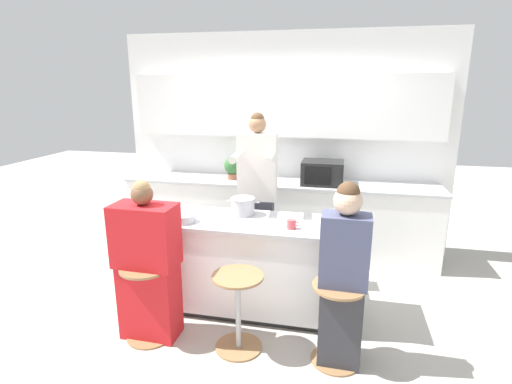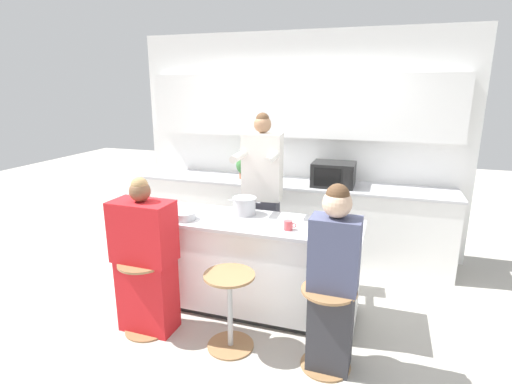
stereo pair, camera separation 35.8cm
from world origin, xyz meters
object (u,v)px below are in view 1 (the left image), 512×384
object	(u,v)px
kitchen_island	(255,265)
bar_stool_rightmost	(338,318)
bar_stool_leftmost	(147,297)
person_cooking	(257,202)
person_seated_near	(343,282)
person_wrapped_blanket	(148,266)
bar_stool_center	(238,306)
banana_bunch	(346,218)
microwave	(322,173)
cooking_pot	(243,206)
coffee_cup_near	(291,224)
potted_plant	(233,167)
fruit_bowl	(184,218)

from	to	relation	value
kitchen_island	bar_stool_rightmost	size ratio (longest dim) A/B	3.00
bar_stool_leftmost	person_cooking	distance (m)	1.44
kitchen_island	person_seated_near	xyz separation A→B (m)	(0.80, -0.58, 0.22)
person_cooking	person_wrapped_blanket	size ratio (longest dim) A/B	1.33
bar_stool_leftmost	person_wrapped_blanket	xyz separation A→B (m)	(0.00, 0.04, 0.26)
bar_stool_center	person_wrapped_blanket	distance (m)	0.81
person_wrapped_blanket	banana_bunch	size ratio (longest dim) A/B	7.80
person_cooking	person_seated_near	distance (m)	1.44
kitchen_island	microwave	world-z (taller)	microwave
cooking_pot	person_seated_near	bearing A→B (deg)	-37.82
bar_stool_center	person_seated_near	size ratio (longest dim) A/B	0.45
coffee_cup_near	bar_stool_rightmost	bearing A→B (deg)	-47.47
microwave	potted_plant	xyz separation A→B (m)	(-1.10, 0.03, 0.02)
kitchen_island	person_cooking	bearing A→B (deg)	99.43
fruit_bowl	microwave	bearing A→B (deg)	53.19
person_wrapped_blanket	bar_stool_rightmost	bearing A→B (deg)	0.63
potted_plant	bar_stool_leftmost	bearing A→B (deg)	-95.74
fruit_bowl	banana_bunch	xyz separation A→B (m)	(1.41, 0.35, -0.01)
kitchen_island	fruit_bowl	world-z (taller)	fruit_bowl
bar_stool_center	fruit_bowl	distance (m)	0.93
potted_plant	person_wrapped_blanket	bearing A→B (deg)	-95.72
bar_stool_center	potted_plant	world-z (taller)	potted_plant
person_cooking	coffee_cup_near	world-z (taller)	person_cooking
coffee_cup_near	banana_bunch	world-z (taller)	coffee_cup_near
person_seated_near	fruit_bowl	world-z (taller)	person_seated_near
person_seated_near	microwave	size ratio (longest dim) A/B	2.96
banana_bunch	potted_plant	bearing A→B (deg)	139.02
kitchen_island	person_wrapped_blanket	distance (m)	0.98
bar_stool_leftmost	bar_stool_rightmost	world-z (taller)	same
kitchen_island	microwave	size ratio (longest dim) A/B	4.01
bar_stool_leftmost	potted_plant	distance (m)	2.13
person_wrapped_blanket	person_seated_near	bearing A→B (deg)	1.17
person_wrapped_blanket	fruit_bowl	bearing A→B (deg)	69.97
person_seated_near	potted_plant	bearing A→B (deg)	126.24
cooking_pot	coffee_cup_near	size ratio (longest dim) A/B	2.91
bar_stool_rightmost	banana_bunch	bearing A→B (deg)	87.76
bar_stool_center	microwave	size ratio (longest dim) A/B	1.34
bar_stool_center	person_seated_near	world-z (taller)	person_seated_near
bar_stool_rightmost	bar_stool_leftmost	bearing A→B (deg)	-179.13
person_cooking	fruit_bowl	distance (m)	0.87
person_wrapped_blanket	potted_plant	world-z (taller)	person_wrapped_blanket
kitchen_island	coffee_cup_near	world-z (taller)	coffee_cup_near
bar_stool_leftmost	bar_stool_rightmost	size ratio (longest dim) A/B	1.00
kitchen_island	person_seated_near	distance (m)	1.01
person_seated_near	cooking_pot	bearing A→B (deg)	143.48
potted_plant	cooking_pot	bearing A→B (deg)	-70.72
bar_stool_center	microwave	world-z (taller)	microwave
kitchen_island	cooking_pot	world-z (taller)	cooking_pot
person_seated_near	coffee_cup_near	world-z (taller)	person_seated_near
potted_plant	bar_stool_center	bearing A→B (deg)	-73.86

